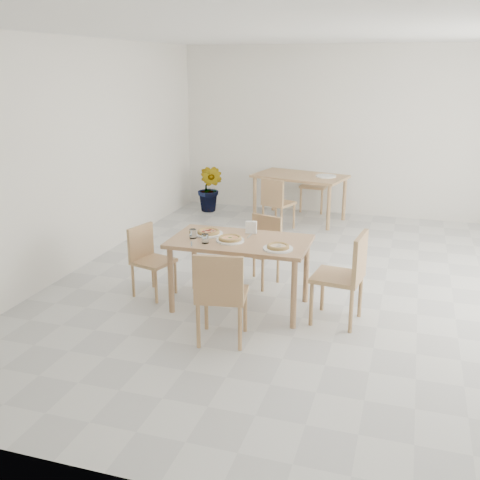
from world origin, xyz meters
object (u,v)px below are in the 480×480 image
(main_table, at_px, (240,248))
(chair_east, at_px, (347,272))
(pizza_mushroom, at_px, (278,246))
(chair_back_s, at_px, (276,200))
(tumbler_b, at_px, (193,234))
(pizza_pepperoni, at_px, (208,232))
(chair_west, at_px, (148,255))
(second_table, at_px, (300,180))
(plate_empty, at_px, (326,176))
(chair_north, at_px, (262,245))
(napkin_holder, at_px, (251,228))
(tumbler_a, at_px, (205,239))
(potted_plant, at_px, (210,188))
(chair_south, at_px, (221,291))
(plate_mushroom, at_px, (278,249))
(plate_pepperoni, at_px, (209,234))
(pizza_margherita, at_px, (230,238))
(plate_margherita, at_px, (230,240))
(chair_back_n, at_px, (316,181))

(main_table, height_order, chair_east, chair_east)
(pizza_mushroom, relative_size, chair_back_s, 0.31)
(tumbler_b, bearing_deg, pizza_pepperoni, 58.68)
(chair_west, bearing_deg, second_table, 0.06)
(main_table, relative_size, plate_empty, 4.43)
(chair_north, height_order, napkin_holder, napkin_holder)
(chair_west, bearing_deg, chair_north, -42.02)
(napkin_holder, bearing_deg, main_table, -110.72)
(tumbler_a, bearing_deg, plate_empty, 80.98)
(potted_plant, bearing_deg, chair_south, -68.67)
(plate_empty, bearing_deg, tumbler_b, -101.93)
(main_table, xyz_separation_m, plate_mushroom, (0.45, -0.20, 0.10))
(plate_pepperoni, distance_m, tumbler_a, 0.30)
(pizza_pepperoni, distance_m, potted_plant, 3.91)
(chair_west, bearing_deg, plate_empty, -6.08)
(chair_south, bearing_deg, pizza_margherita, -87.83)
(chair_north, xyz_separation_m, chair_west, (-1.11, -0.72, -0.01))
(plate_mushroom, bearing_deg, plate_margherita, 167.73)
(second_table, bearing_deg, chair_back_s, -93.96)
(plate_pepperoni, bearing_deg, plate_empty, 79.14)
(potted_plant, bearing_deg, chair_east, -53.35)
(plate_mushroom, relative_size, pizza_pepperoni, 1.09)
(chair_south, distance_m, plate_margherita, 0.82)
(chair_north, relative_size, plate_pepperoni, 2.60)
(main_table, distance_m, plate_mushroom, 0.50)
(tumbler_b, xyz_separation_m, chair_back_n, (0.52, 4.50, -0.28))
(main_table, bearing_deg, plate_mushroom, -24.10)
(napkin_holder, bearing_deg, chair_west, -178.33)
(chair_back_s, bearing_deg, plate_pepperoni, 110.49)
(plate_margherita, xyz_separation_m, tumbler_a, (-0.22, -0.13, 0.04))
(chair_south, height_order, pizza_margherita, chair_south)
(chair_back_n, bearing_deg, chair_north, -83.27)
(pizza_margherita, height_order, second_table, pizza_margherita)
(pizza_pepperoni, bearing_deg, pizza_margherita, -28.09)
(chair_west, height_order, tumbler_b, tumbler_b)
(main_table, relative_size, napkin_holder, 10.23)
(plate_margherita, bearing_deg, chair_west, 173.04)
(plate_margherita, xyz_separation_m, plate_pepperoni, (-0.29, 0.16, 0.00))
(pizza_mushroom, bearing_deg, plate_empty, 92.07)
(plate_margherita, bearing_deg, pizza_margherita, -135.00)
(chair_west, relative_size, pizza_mushroom, 3.04)
(chair_east, distance_m, tumbler_b, 1.61)
(chair_east, bearing_deg, pizza_pepperoni, -88.33)
(plate_empty, bearing_deg, chair_east, -77.84)
(chair_east, height_order, plate_pepperoni, chair_east)
(plate_mushroom, distance_m, pizza_pepperoni, 0.87)
(plate_margherita, relative_size, pizza_margherita, 1.04)
(chair_back_s, relative_size, chair_back_n, 0.92)
(main_table, height_order, chair_south, chair_south)
(plate_margherita, xyz_separation_m, chair_back_n, (0.12, 4.48, -0.24))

